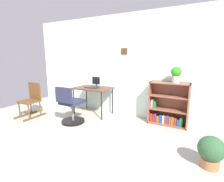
% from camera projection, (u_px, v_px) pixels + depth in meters
% --- Properties ---
extents(ground_plane, '(6.24, 6.24, 0.00)m').
position_uv_depth(ground_plane, '(58.00, 149.00, 2.82)').
color(ground_plane, '#A8A297').
extents(wall_back, '(5.20, 0.12, 2.50)m').
position_uv_depth(wall_back, '(117.00, 66.00, 4.42)').
color(wall_back, silver).
rests_on(wall_back, ground_plane).
extents(desk, '(0.92, 0.62, 0.71)m').
position_uv_depth(desk, '(93.00, 90.00, 4.39)').
color(desk, brown).
rests_on(desk, ground_plane).
extents(monitor, '(0.22, 0.17, 0.26)m').
position_uv_depth(monitor, '(96.00, 82.00, 4.43)').
color(monitor, '#262628').
rests_on(monitor, desk).
extents(keyboard, '(0.36, 0.14, 0.02)m').
position_uv_depth(keyboard, '(92.00, 88.00, 4.30)').
color(keyboard, '#1D2A25').
rests_on(keyboard, desk).
extents(office_chair, '(0.52, 0.55, 0.85)m').
position_uv_depth(office_chair, '(71.00, 107.00, 3.82)').
color(office_chair, black).
rests_on(office_chair, ground_plane).
extents(rocking_chair, '(0.42, 0.64, 0.84)m').
position_uv_depth(rocking_chair, '(32.00, 99.00, 4.28)').
color(rocking_chair, brown).
rests_on(rocking_chair, ground_plane).
extents(bookshelf_low, '(0.83, 0.30, 0.95)m').
position_uv_depth(bookshelf_low, '(168.00, 106.00, 3.78)').
color(bookshelf_low, brown).
rests_on(bookshelf_low, ground_plane).
extents(potted_plant_on_shelf, '(0.21, 0.21, 0.34)m').
position_uv_depth(potted_plant_on_shelf, '(176.00, 74.00, 3.53)').
color(potted_plant_on_shelf, '#B7B2A8').
rests_on(potted_plant_on_shelf, bookshelf_low).
extents(potted_plant_floor, '(0.34, 0.34, 0.45)m').
position_uv_depth(potted_plant_floor, '(211.00, 151.00, 2.30)').
color(potted_plant_floor, '#9E6642').
rests_on(potted_plant_floor, ground_plane).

